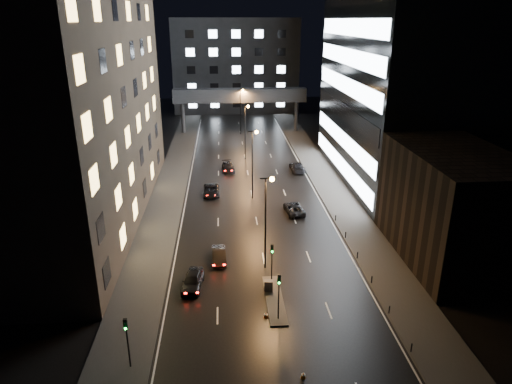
{
  "coord_description": "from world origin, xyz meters",
  "views": [
    {
      "loc": [
        -4.12,
        -34.03,
        24.6
      ],
      "look_at": [
        -0.07,
        20.05,
        4.0
      ],
      "focal_mm": 32.0,
      "sensor_mm": 36.0,
      "label": 1
    }
  ],
  "objects_px": {
    "car_away_b": "(219,256)",
    "car_away_c": "(211,190)",
    "car_toward_b": "(297,167)",
    "car_toward_a": "(294,208)",
    "utility_cabinet": "(269,286)",
    "car_away_d": "(228,167)",
    "car_away_a": "(193,280)"
  },
  "relations": [
    {
      "from": "car_away_b",
      "to": "car_away_c",
      "type": "bearing_deg",
      "value": 90.91
    },
    {
      "from": "car_away_c",
      "to": "car_toward_b",
      "type": "height_order",
      "value": "car_toward_b"
    },
    {
      "from": "car_away_c",
      "to": "car_toward_a",
      "type": "height_order",
      "value": "car_away_c"
    },
    {
      "from": "car_away_c",
      "to": "utility_cabinet",
      "type": "xyz_separation_m",
      "value": [
        5.91,
        -26.38,
        -0.03
      ]
    },
    {
      "from": "car_away_c",
      "to": "car_away_d",
      "type": "xyz_separation_m",
      "value": [
        2.69,
        11.39,
        -0.02
      ]
    },
    {
      "from": "car_away_a",
      "to": "car_toward_a",
      "type": "xyz_separation_m",
      "value": [
        12.66,
        17.41,
        -0.1
      ]
    },
    {
      "from": "car_toward_a",
      "to": "car_away_d",
      "type": "bearing_deg",
      "value": -72.01
    },
    {
      "from": "car_away_b",
      "to": "car_toward_b",
      "type": "height_order",
      "value": "car_toward_b"
    },
    {
      "from": "car_away_a",
      "to": "car_away_d",
      "type": "distance_m",
      "value": 36.67
    },
    {
      "from": "car_away_a",
      "to": "car_toward_b",
      "type": "height_order",
      "value": "same"
    },
    {
      "from": "car_toward_a",
      "to": "utility_cabinet",
      "type": "height_order",
      "value": "car_toward_a"
    },
    {
      "from": "car_toward_a",
      "to": "utility_cabinet",
      "type": "xyz_separation_m",
      "value": [
        -5.35,
        -18.73,
        0.01
      ]
    },
    {
      "from": "car_toward_a",
      "to": "car_toward_b",
      "type": "distance_m",
      "value": 18.32
    },
    {
      "from": "car_away_d",
      "to": "car_toward_a",
      "type": "height_order",
      "value": "car_away_d"
    },
    {
      "from": "car_away_c",
      "to": "car_away_a",
      "type": "bearing_deg",
      "value": -94.21
    },
    {
      "from": "car_away_c",
      "to": "car_away_d",
      "type": "bearing_deg",
      "value": 75.67
    },
    {
      "from": "car_away_b",
      "to": "car_away_c",
      "type": "relative_size",
      "value": 0.81
    },
    {
      "from": "car_away_c",
      "to": "utility_cabinet",
      "type": "height_order",
      "value": "car_away_c"
    },
    {
      "from": "car_away_d",
      "to": "utility_cabinet",
      "type": "relative_size",
      "value": 4.48
    },
    {
      "from": "car_away_a",
      "to": "car_away_b",
      "type": "height_order",
      "value": "car_away_a"
    },
    {
      "from": "car_toward_a",
      "to": "car_toward_b",
      "type": "height_order",
      "value": "car_toward_b"
    },
    {
      "from": "car_away_b",
      "to": "utility_cabinet",
      "type": "distance_m",
      "value": 7.9
    },
    {
      "from": "car_away_d",
      "to": "car_toward_b",
      "type": "distance_m",
      "value": 11.89
    },
    {
      "from": "car_away_a",
      "to": "car_away_c",
      "type": "relative_size",
      "value": 0.88
    },
    {
      "from": "car_away_a",
      "to": "car_toward_b",
      "type": "bearing_deg",
      "value": 72.78
    },
    {
      "from": "car_away_a",
      "to": "car_toward_b",
      "type": "relative_size",
      "value": 0.85
    },
    {
      "from": "car_toward_a",
      "to": "car_away_c",
      "type": "bearing_deg",
      "value": -40.41
    },
    {
      "from": "car_toward_b",
      "to": "utility_cabinet",
      "type": "distance_m",
      "value": 37.76
    },
    {
      "from": "car_toward_b",
      "to": "car_away_b",
      "type": "bearing_deg",
      "value": 65.61
    },
    {
      "from": "car_toward_a",
      "to": "car_toward_b",
      "type": "relative_size",
      "value": 0.91
    },
    {
      "from": "car_away_c",
      "to": "car_toward_a",
      "type": "relative_size",
      "value": 1.07
    },
    {
      "from": "car_away_c",
      "to": "car_toward_b",
      "type": "xyz_separation_m",
      "value": [
        14.54,
        10.38,
        0.05
      ]
    }
  ]
}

